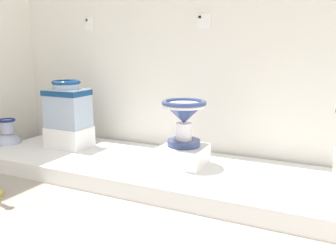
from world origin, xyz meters
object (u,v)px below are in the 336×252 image
object	(u,v)px
info_placard_second	(204,21)
antique_toilet_tall_cobalt	(67,104)
info_placard_first	(89,24)
antique_toilet_pale_glazed	(184,115)
decorative_vase_companion	(9,140)
plinth_block_pale_glazed	(184,155)
plinth_block_tall_cobalt	(69,137)

from	to	relation	value
info_placard_second	antique_toilet_tall_cobalt	bearing A→B (deg)	-160.08
antique_toilet_tall_cobalt	info_placard_first	world-z (taller)	info_placard_first
antique_toilet_tall_cobalt	antique_toilet_pale_glazed	xyz separation A→B (m)	(1.22, -0.03, -0.01)
antique_toilet_pale_glazed	info_placard_second	xyz separation A→B (m)	(-0.02, 0.46, 0.76)
decorative_vase_companion	info_placard_first	bearing A→B (deg)	43.94
info_placard_first	info_placard_second	size ratio (longest dim) A/B	1.02
antique_toilet_pale_glazed	info_placard_first	xyz separation A→B (m)	(-1.26, 0.46, 0.77)
plinth_block_pale_glazed	antique_toilet_pale_glazed	world-z (taller)	antique_toilet_pale_glazed
antique_toilet_tall_cobalt	info_placard_second	xyz separation A→B (m)	(1.21, 0.44, 0.75)
plinth_block_tall_cobalt	info_placard_first	world-z (taller)	info_placard_first
info_placard_first	decorative_vase_companion	world-z (taller)	info_placard_first
plinth_block_tall_cobalt	decorative_vase_companion	bearing A→B (deg)	-166.33
plinth_block_tall_cobalt	info_placard_second	distance (m)	1.67
antique_toilet_tall_cobalt	info_placard_first	bearing A→B (deg)	94.69
plinth_block_tall_cobalt	decorative_vase_companion	size ratio (longest dim) A/B	1.04
info_placard_first	info_placard_second	distance (m)	1.24
plinth_block_pale_glazed	antique_toilet_pale_glazed	xyz separation A→B (m)	(-0.00, -0.00, 0.34)
plinth_block_tall_cobalt	info_placard_second	size ratio (longest dim) A/B	3.05
plinth_block_pale_glazed	info_placard_second	xyz separation A→B (m)	(-0.02, 0.46, 1.09)
antique_toilet_tall_cobalt	plinth_block_tall_cobalt	bearing A→B (deg)	0.00
antique_toilet_pale_glazed	decorative_vase_companion	size ratio (longest dim) A/B	0.98
antique_toilet_pale_glazed	plinth_block_pale_glazed	bearing A→B (deg)	45.00
info_placard_first	decorative_vase_companion	distance (m)	1.44
info_placard_second	info_placard_first	bearing A→B (deg)	-180.00
plinth_block_tall_cobalt	info_placard_second	world-z (taller)	info_placard_second
info_placard_first	info_placard_second	world-z (taller)	info_placard_first
plinth_block_pale_glazed	info_placard_first	bearing A→B (deg)	159.79
info_placard_second	decorative_vase_companion	xyz separation A→B (m)	(-1.86, -0.60, -1.14)
plinth_block_pale_glazed	info_placard_first	world-z (taller)	info_placard_first
plinth_block_tall_cobalt	antique_toilet_tall_cobalt	size ratio (longest dim) A/B	0.88
antique_toilet_tall_cobalt	info_placard_second	size ratio (longest dim) A/B	3.44
plinth_block_tall_cobalt	antique_toilet_pale_glazed	bearing A→B (deg)	-1.24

